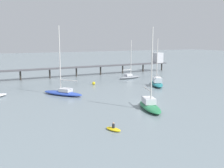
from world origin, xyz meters
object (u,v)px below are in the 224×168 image
object	(u,v)px
pier	(105,64)
sailboat_green	(150,105)
dinghy_yellow	(113,129)
sailboat_blue	(63,92)
mooring_buoy_mid	(94,83)
sailboat_teal	(157,82)
sailboat_gray	(130,76)

from	to	relation	value
pier	sailboat_green	world-z (taller)	sailboat_green
sailboat_green	dinghy_yellow	distance (m)	12.50
sailboat_blue	mooring_buoy_mid	world-z (taller)	sailboat_blue
dinghy_yellow	pier	bearing A→B (deg)	66.28
mooring_buoy_mid	sailboat_green	bearing A→B (deg)	-91.37
sailboat_teal	dinghy_yellow	size ratio (longest dim) A/B	4.68
sailboat_gray	sailboat_blue	bearing A→B (deg)	-149.53
sailboat_green	mooring_buoy_mid	xyz separation A→B (m)	(0.65, 27.13, -0.41)
dinghy_yellow	sailboat_gray	bearing A→B (deg)	57.32
dinghy_yellow	mooring_buoy_mid	size ratio (longest dim) A/B	3.11
sailboat_green	sailboat_blue	xyz separation A→B (m)	(-10.30, 17.96, -0.07)
pier	dinghy_yellow	bearing A→B (deg)	-113.72
dinghy_yellow	sailboat_teal	bearing A→B (deg)	45.04
pier	sailboat_green	size ratio (longest dim) A/B	5.14
sailboat_teal	pier	bearing A→B (deg)	95.85
sailboat_blue	sailboat_green	bearing A→B (deg)	-60.18
sailboat_gray	pier	bearing A→B (deg)	102.62
pier	sailboat_green	xyz separation A→B (m)	(-12.29, -44.93, -2.68)
sailboat_teal	mooring_buoy_mid	bearing A→B (deg)	149.36
sailboat_green	mooring_buoy_mid	distance (m)	27.14
sailboat_blue	dinghy_yellow	size ratio (longest dim) A/B	5.67
sailboat_green	sailboat_blue	bearing A→B (deg)	119.82
sailboat_teal	sailboat_blue	xyz separation A→B (m)	(-25.27, -0.68, -0.10)
pier	mooring_buoy_mid	world-z (taller)	pier
dinghy_yellow	mooring_buoy_mid	world-z (taller)	dinghy_yellow
sailboat_gray	mooring_buoy_mid	distance (m)	15.44
sailboat_blue	mooring_buoy_mid	size ratio (longest dim) A/B	17.61
sailboat_blue	sailboat_teal	bearing A→B (deg)	1.54
pier	mooring_buoy_mid	size ratio (longest dim) A/B	85.46
pier	sailboat_gray	world-z (taller)	sailboat_gray
sailboat_teal	sailboat_green	xyz separation A→B (m)	(-14.98, -18.64, -0.03)
sailboat_teal	sailboat_green	distance (m)	23.91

